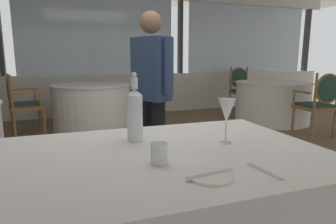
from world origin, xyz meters
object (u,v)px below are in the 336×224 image
(dining_chair_2_1, at_px, (148,93))
(wine_glass, at_px, (227,111))
(water_tumbler, at_px, (159,153))
(dining_chair_2_0, at_px, (20,100))
(dining_chair_0_0, at_px, (320,100))
(side_plate, at_px, (210,175))
(dining_chair_0_1, at_px, (241,86))
(water_bottle, at_px, (135,113))
(diner_person_0, at_px, (151,87))

(dining_chair_2_1, bearing_deg, wine_glass, 67.15)
(water_tumbler, relative_size, dining_chair_2_0, 0.09)
(dining_chair_0_0, bearing_deg, side_plate, 130.27)
(side_plate, height_order, dining_chair_0_1, dining_chair_0_1)
(water_bottle, xyz_separation_m, dining_chair_0_0, (3.19, 1.81, -0.32))
(water_bottle, xyz_separation_m, wine_glass, (0.42, -0.19, 0.02))
(side_plate, height_order, water_tumbler, water_tumbler)
(dining_chair_0_1, bearing_deg, dining_chair_0_0, 0.00)
(dining_chair_0_0, height_order, diner_person_0, diner_person_0)
(wine_glass, bearing_deg, dining_chair_0_0, 35.96)
(side_plate, relative_size, wine_glass, 0.75)
(wine_glass, xyz_separation_m, diner_person_0, (0.00, 1.39, -0.01))
(dining_chair_2_1, xyz_separation_m, diner_person_0, (-0.66, -2.60, 0.37))
(water_tumbler, height_order, dining_chair_2_0, dining_chair_2_0)
(dining_chair_0_1, bearing_deg, side_plate, -31.94)
(wine_glass, distance_m, diner_person_0, 1.39)
(water_tumbler, relative_size, dining_chair_2_1, 0.09)
(water_tumbler, xyz_separation_m, dining_chair_2_1, (1.07, 4.15, -0.26))
(dining_chair_0_0, relative_size, dining_chair_2_0, 1.03)
(dining_chair_2_0, height_order, diner_person_0, diner_person_0)
(dining_chair_0_0, bearing_deg, water_bottle, 122.02)
(water_bottle, xyz_separation_m, water_tumbler, (0.02, -0.36, -0.10))
(wine_glass, relative_size, dining_chair_0_1, 0.23)
(dining_chair_2_0, relative_size, dining_chair_2_1, 1.05)
(side_plate, height_order, dining_chair_2_1, dining_chair_2_1)
(dining_chair_2_1, bearing_deg, dining_chair_0_0, 123.32)
(dining_chair_2_1, height_order, diner_person_0, diner_person_0)
(side_plate, relative_size, dining_chair_2_1, 0.19)
(dining_chair_0_0, xyz_separation_m, diner_person_0, (-2.76, -0.62, 0.34))
(water_bottle, height_order, dining_chair_0_0, water_bottle)
(water_tumbler, height_order, dining_chair_2_1, dining_chair_2_1)
(water_bottle, height_order, diner_person_0, diner_person_0)
(water_tumbler, bearing_deg, wine_glass, 22.03)
(dining_chair_2_0, height_order, dining_chair_2_1, dining_chair_2_0)
(side_plate, xyz_separation_m, water_bottle, (-0.15, 0.55, 0.14))
(side_plate, relative_size, dining_chair_0_1, 0.17)
(water_bottle, height_order, dining_chair_0_1, water_bottle)
(wine_glass, bearing_deg, diner_person_0, 89.89)
(water_bottle, distance_m, dining_chair_2_1, 3.96)
(dining_chair_2_1, bearing_deg, diner_person_0, 62.32)
(dining_chair_2_1, distance_m, diner_person_0, 2.71)
(water_bottle, distance_m, dining_chair_0_1, 5.21)
(wine_glass, distance_m, dining_chair_0_0, 3.44)
(water_tumbler, xyz_separation_m, dining_chair_0_1, (3.26, 4.39, -0.21))
(water_tumbler, relative_size, diner_person_0, 0.05)
(dining_chair_2_1, bearing_deg, dining_chair_0_1, 172.84)
(dining_chair_0_0, height_order, dining_chair_0_1, dining_chair_0_1)
(dining_chair_0_0, xyz_separation_m, dining_chair_2_0, (-4.22, 1.48, -0.01))
(water_bottle, bearing_deg, dining_chair_0_0, 29.62)
(dining_chair_2_0, xyz_separation_m, dining_chair_2_1, (2.12, 0.50, -0.03))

